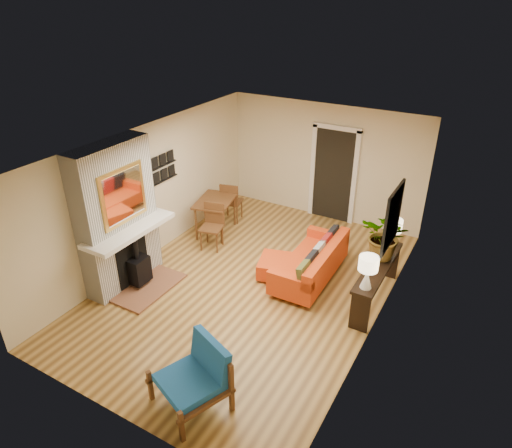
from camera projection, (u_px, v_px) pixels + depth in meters
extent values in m
plane|color=tan|center=(251.00, 285.00, 8.23)|extent=(6.50, 6.50, 0.00)
plane|color=white|center=(250.00, 146.00, 7.01)|extent=(6.50, 6.50, 0.00)
plane|color=beige|center=(324.00, 162.00, 10.11)|extent=(4.50, 0.00, 4.50)
plane|color=beige|center=(104.00, 337.00, 5.13)|extent=(4.50, 0.00, 4.50)
plane|color=beige|center=(148.00, 194.00, 8.61)|extent=(0.00, 6.50, 6.50)
plane|color=beige|center=(383.00, 256.00, 6.63)|extent=(0.00, 6.50, 6.50)
cube|color=black|center=(333.00, 175.00, 10.10)|extent=(0.88, 0.06, 2.10)
cube|color=white|center=(313.00, 171.00, 10.30)|extent=(0.10, 0.08, 2.18)
cube|color=white|center=(355.00, 180.00, 9.87)|extent=(0.10, 0.08, 2.18)
cube|color=white|center=(337.00, 128.00, 9.58)|extent=(1.08, 0.08, 0.10)
cube|color=black|center=(393.00, 218.00, 6.74)|extent=(0.04, 0.85, 0.95)
cube|color=slate|center=(391.00, 217.00, 6.75)|extent=(0.01, 0.70, 0.80)
cube|color=black|center=(161.00, 182.00, 8.80)|extent=(0.06, 0.95, 0.02)
cube|color=black|center=(159.00, 167.00, 8.66)|extent=(0.06, 0.95, 0.02)
cube|color=white|center=(112.00, 187.00, 7.49)|extent=(0.42, 1.50, 1.48)
cube|color=white|center=(123.00, 254.00, 8.10)|extent=(0.42, 1.50, 1.12)
cube|color=white|center=(129.00, 230.00, 7.72)|extent=(0.60, 1.68, 0.08)
cube|color=black|center=(133.00, 263.00, 8.05)|extent=(0.03, 0.72, 0.78)
cube|color=brown|center=(148.00, 287.00, 8.13)|extent=(0.75, 1.30, 0.04)
cube|color=black|center=(138.00, 270.00, 8.05)|extent=(0.30, 0.36, 0.48)
cylinder|color=black|center=(135.00, 248.00, 7.85)|extent=(0.10, 0.10, 0.40)
cube|color=gold|center=(123.00, 196.00, 7.44)|extent=(0.04, 0.95, 0.95)
cube|color=silver|center=(124.00, 196.00, 7.43)|extent=(0.01, 0.82, 0.82)
cylinder|color=silver|center=(273.00, 294.00, 7.90)|extent=(0.04, 0.04, 0.09)
cylinder|color=silver|center=(307.00, 305.00, 7.63)|extent=(0.04, 0.04, 0.09)
cylinder|color=silver|center=(311.00, 250.00, 9.21)|extent=(0.04, 0.04, 0.09)
cylinder|color=silver|center=(341.00, 258.00, 8.94)|extent=(0.04, 0.04, 0.09)
cube|color=#EB3C16|center=(310.00, 267.00, 8.34)|extent=(0.85, 1.92, 0.27)
cube|color=#EB3C16|center=(327.00, 257.00, 8.06)|extent=(0.22, 1.91, 0.32)
cube|color=#EB3C16|center=(290.00, 281.00, 7.56)|extent=(0.82, 0.18, 0.18)
cube|color=#EB3C16|center=(328.00, 235.00, 8.91)|extent=(0.82, 0.18, 0.18)
cube|color=#515424|center=(304.00, 274.00, 7.54)|extent=(0.19, 0.37, 0.38)
cube|color=black|center=(313.00, 263.00, 7.82)|extent=(0.19, 0.37, 0.38)
cube|color=#ADAEA8|center=(321.00, 254.00, 8.10)|extent=(0.19, 0.37, 0.38)
cube|color=maroon|center=(327.00, 246.00, 8.35)|extent=(0.19, 0.37, 0.38)
cube|color=black|center=(334.00, 237.00, 8.63)|extent=(0.19, 0.37, 0.38)
cylinder|color=silver|center=(260.00, 280.00, 8.30)|extent=(0.04, 0.04, 0.05)
cylinder|color=silver|center=(290.00, 285.00, 8.18)|extent=(0.04, 0.04, 0.05)
cylinder|color=silver|center=(267.00, 264.00, 8.77)|extent=(0.04, 0.04, 0.05)
cylinder|color=silver|center=(295.00, 268.00, 8.65)|extent=(0.04, 0.04, 0.05)
cube|color=#EB3C16|center=(278.00, 266.00, 8.40)|extent=(0.84, 0.84, 0.29)
cube|color=brown|center=(174.00, 367.00, 6.02)|extent=(0.36, 0.78, 0.05)
cube|color=brown|center=(150.00, 385.00, 5.86)|extent=(0.07, 0.07, 0.48)
cube|color=brown|center=(198.00, 352.00, 6.20)|extent=(0.07, 0.07, 0.77)
cube|color=brown|center=(207.00, 406.00, 5.48)|extent=(0.36, 0.78, 0.05)
cube|color=brown|center=(181.00, 427.00, 5.32)|extent=(0.07, 0.07, 0.48)
cube|color=brown|center=(231.00, 388.00, 5.65)|extent=(0.07, 0.07, 0.77)
cube|color=blue|center=(190.00, 382.00, 5.72)|extent=(0.92, 0.90, 0.11)
cube|color=blue|center=(211.00, 354.00, 5.78)|extent=(0.74, 0.44, 0.45)
cube|color=brown|center=(215.00, 201.00, 9.63)|extent=(0.92, 1.15, 0.04)
cylinder|color=brown|center=(196.00, 224.00, 9.51)|extent=(0.05, 0.05, 0.72)
cylinder|color=brown|center=(221.00, 228.00, 9.38)|extent=(0.05, 0.05, 0.72)
cylinder|color=brown|center=(211.00, 207.00, 10.25)|extent=(0.05, 0.05, 0.72)
cylinder|color=brown|center=(235.00, 210.00, 10.11)|extent=(0.05, 0.05, 0.72)
cube|color=brown|center=(211.00, 228.00, 9.18)|extent=(0.51, 0.51, 0.04)
cube|color=brown|center=(214.00, 213.00, 9.23)|extent=(0.42, 0.14, 0.46)
cylinder|color=brown|center=(201.00, 241.00, 9.18)|extent=(0.04, 0.04, 0.44)
cylinder|color=brown|center=(217.00, 243.00, 9.10)|extent=(0.04, 0.04, 0.44)
cylinder|color=brown|center=(207.00, 233.00, 9.47)|extent=(0.04, 0.04, 0.44)
cylinder|color=brown|center=(223.00, 235.00, 9.39)|extent=(0.04, 0.04, 0.44)
cube|color=brown|center=(232.00, 202.00, 10.29)|extent=(0.51, 0.51, 0.04)
cube|color=brown|center=(229.00, 195.00, 10.00)|extent=(0.42, 0.14, 0.46)
cylinder|color=brown|center=(223.00, 213.00, 10.29)|extent=(0.04, 0.04, 0.44)
cylinder|color=brown|center=(237.00, 215.00, 10.21)|extent=(0.04, 0.04, 0.44)
cylinder|color=brown|center=(228.00, 207.00, 10.58)|extent=(0.04, 0.04, 0.44)
cylinder|color=brown|center=(242.00, 209.00, 10.50)|extent=(0.04, 0.04, 0.44)
cube|color=black|center=(379.00, 267.00, 7.49)|extent=(0.34, 1.85, 0.05)
cube|color=black|center=(360.00, 313.00, 7.00)|extent=(0.30, 0.04, 0.68)
cube|color=black|center=(390.00, 261.00, 8.31)|extent=(0.30, 0.04, 0.68)
cone|color=white|center=(366.00, 279.00, 6.86)|extent=(0.18, 0.18, 0.30)
cylinder|color=white|center=(368.00, 269.00, 6.78)|extent=(0.03, 0.03, 0.06)
cylinder|color=#FFEABF|center=(369.00, 264.00, 6.73)|extent=(0.30, 0.30, 0.22)
cone|color=white|center=(391.00, 239.00, 7.93)|extent=(0.18, 0.18, 0.30)
cylinder|color=white|center=(393.00, 230.00, 7.84)|extent=(0.03, 0.03, 0.06)
cylinder|color=#FFEABF|center=(393.00, 225.00, 7.79)|extent=(0.30, 0.30, 0.22)
imported|color=#1E5919|center=(386.00, 236.00, 7.48)|extent=(0.84, 0.75, 0.85)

